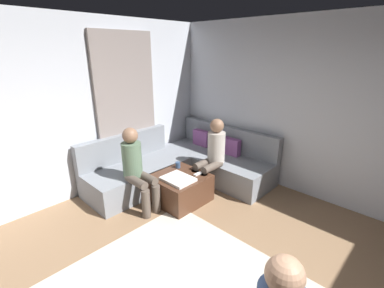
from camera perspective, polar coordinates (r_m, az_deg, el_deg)
wall_back at (r=4.31m, az=29.03°, el=5.43°), size 6.00×0.12×2.70m
wall_left at (r=4.24m, az=-29.43°, el=5.15°), size 0.12×6.00×2.70m
curtain_panel at (r=4.69m, az=-13.67°, el=7.09°), size 0.06×1.10×2.50m
sectional_couch at (r=4.77m, az=-1.85°, el=-4.46°), size 2.10×2.55×0.87m
ottoman at (r=4.17m, az=-2.67°, el=-9.30°), size 0.76×0.76×0.42m
folded_blanket at (r=3.93m, az=-2.99°, el=-7.46°), size 0.44×0.36×0.04m
coffee_mug at (r=4.31m, az=-3.01°, el=-4.47°), size 0.08×0.08×0.10m
game_remote at (r=4.10m, az=1.27°, el=-6.36°), size 0.05×0.15×0.02m
person_on_couch_back at (r=4.28m, az=4.33°, el=-1.93°), size 0.30×0.60×1.20m
person_on_couch_side at (r=3.89m, az=-11.75°, el=-4.59°), size 0.60×0.30×1.20m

